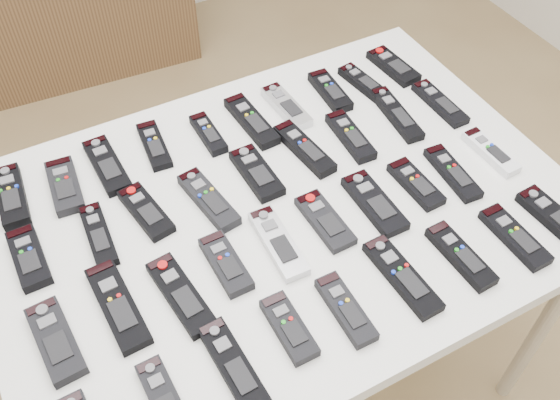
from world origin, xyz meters
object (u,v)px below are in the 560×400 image
remote_3 (154,145)px  remote_15 (304,149)px  remote_1 (65,186)px  remote_36 (515,237)px  remote_33 (346,309)px  remote_17 (396,114)px  remote_27 (453,173)px  remote_9 (393,66)px  remote_5 (251,121)px  remote_19 (56,341)px  remote_18 (440,103)px  remote_21 (181,295)px  remote_6 (286,107)px  remote_10 (29,258)px  remote_20 (118,306)px  remote_13 (209,200)px  remote_24 (325,221)px  remote_8 (363,82)px  remote_14 (257,173)px  remote_31 (234,366)px  remote_34 (402,276)px  remote_0 (11,196)px  remote_22 (226,264)px  remote_12 (146,211)px  remote_35 (461,256)px  table (280,223)px  remote_11 (99,235)px  remote_37 (555,218)px  remote_2 (107,165)px  remote_26 (416,184)px  remote_16 (350,136)px  remote_4 (208,134)px  remote_25 (374,203)px  remote_28 (491,152)px  remote_7 (330,91)px

remote_3 → remote_15: remote_15 is taller
remote_1 → remote_36: size_ratio=0.96×
remote_33 → remote_17: bearing=46.2°
remote_27 → remote_9: bearing=78.5°
remote_5 → remote_19: size_ratio=1.12×
remote_18 → remote_21: 0.82m
remote_6 → remote_21: bearing=-141.7°
remote_10 → remote_20: bearing=-57.8°
remote_13 → remote_5: bearing=35.4°
remote_20 → remote_24: size_ratio=1.29×
remote_8 → remote_14: bearing=-165.2°
remote_31 → remote_36: (0.63, -0.01, 0.00)m
remote_1 → remote_15: bearing=-10.6°
remote_9 → remote_21: (-0.77, -0.40, 0.00)m
remote_34 → remote_0: bearing=135.6°
remote_22 → remote_8: bearing=31.8°
remote_24 → remote_21: bearing=-176.6°
remote_12 → remote_36: size_ratio=0.95×
remote_1 → remote_35: (0.65, -0.56, 0.00)m
table → remote_1: remote_1 is taller
remote_12 → remote_19: bearing=-148.6°
remote_11 → remote_37: (0.86, -0.41, 0.00)m
remote_6 → remote_14: remote_6 is taller
remote_2 → remote_17: bearing=-15.4°
remote_5 → remote_21: 0.51m
remote_11 → remote_12: bearing=11.5°
remote_31 → remote_26: bearing=18.0°
remote_14 → remote_18: bearing=-0.9°
remote_16 → remote_17: (0.14, 0.01, -0.00)m
remote_12 → remote_13: remote_13 is taller
remote_6 → remote_19: bearing=-154.3°
remote_4 → remote_31: 0.60m
remote_22 → remote_25: 0.35m
remote_13 → remote_1: bearing=136.6°
remote_27 → remote_19: bearing=-176.1°
remote_8 → remote_33: (-0.40, -0.56, 0.00)m
remote_5 → remote_20: remote_5 is taller
remote_28 → remote_6: bearing=131.6°
remote_4 → remote_27: size_ratio=0.82×
remote_26 → remote_28: same height
table → remote_27: bearing=-15.1°
remote_24 → remote_26: 0.23m
remote_3 → remote_27: 0.69m
remote_7 → remote_17: remote_7 is taller
remote_5 → remote_35: size_ratio=1.14×
remote_19 → remote_33: bearing=-24.8°
remote_15 → remote_35: size_ratio=1.11×
remote_13 → remote_26: (0.42, -0.17, -0.00)m
remote_1 → remote_11: (0.02, -0.17, -0.00)m
remote_20 → remote_25: 0.57m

